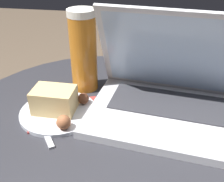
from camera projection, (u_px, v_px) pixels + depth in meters
name	position (u px, v px, depth m)	size (l,w,h in m)	color
table	(106.00, 158.00, 0.67)	(0.73, 0.73, 0.52)	#515156
napkin	(65.00, 113.00, 0.62)	(0.20, 0.17, 0.00)	#B7332D
laptop	(171.00, 95.00, 0.60)	(0.39, 0.29, 0.24)	silver
beer_glass	(83.00, 51.00, 0.68)	(0.07, 0.07, 0.21)	#C6701E
snack_plate	(57.00, 106.00, 0.61)	(0.18, 0.18, 0.07)	silver
fork	(41.00, 122.00, 0.59)	(0.11, 0.14, 0.00)	silver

